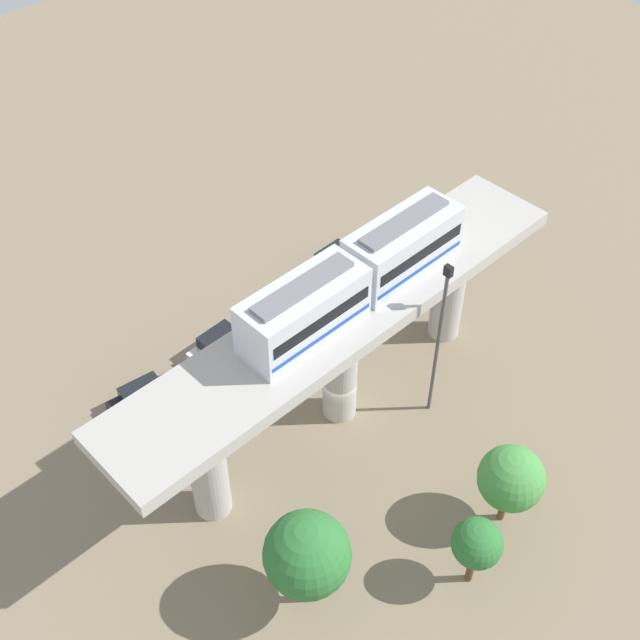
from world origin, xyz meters
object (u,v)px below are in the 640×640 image
parked_car_white (222,346)px  signal_post (439,336)px  parked_car_red (336,262)px  tree_near_viaduct (477,544)px  tree_mid_lot (511,479)px  tree_far_corner (307,555)px  train (355,277)px  parked_car_black (146,399)px

parked_car_white → signal_post: size_ratio=0.40×
parked_car_red → tree_near_viaduct: tree_near_viaduct is taller
tree_mid_lot → tree_far_corner: (3.58, 10.09, 0.63)m
tree_far_corner → signal_post: 13.55m
train → parked_car_black: train is taller
parked_car_black → tree_mid_lot: size_ratio=0.86×
signal_post → parked_car_red: bearing=-20.2°
parked_car_white → signal_post: signal_post is taller
tree_far_corner → signal_post: signal_post is taller
train → parked_car_black: 14.62m
train → parked_car_red: (8.70, -7.42, -8.90)m
parked_car_black → tree_far_corner: bearing=-177.4°
tree_far_corner → tree_near_viaduct: bearing=-126.1°
train → tree_far_corner: size_ratio=2.23×
parked_car_white → parked_car_black: bearing=90.0°
tree_near_viaduct → signal_post: signal_post is taller
parked_car_black → tree_near_viaduct: bearing=-158.0°
parked_car_black → tree_mid_lot: 20.56m
parked_car_black → parked_car_white: 5.73m
parked_car_black → tree_mid_lot: (-18.39, -8.79, 2.70)m
parked_car_black → parked_car_white: (0.24, -5.73, 0.00)m
parked_car_black → signal_post: signal_post is taller
train → signal_post: bearing=-139.0°
train → tree_mid_lot: 12.33m
parked_car_red → parked_car_white: bearing=92.5°
parked_car_red → signal_post: size_ratio=0.40×
tree_far_corner → signal_post: bearing=-74.1°
parked_car_white → tree_far_corner: 16.94m
parked_car_red → tree_mid_lot: (-19.35, 7.27, 2.70)m
train → parked_car_red: 14.48m
tree_near_viaduct → signal_post: size_ratio=0.42×
parked_car_white → signal_post: (-11.37, -5.89, 5.14)m
parked_car_black → parked_car_white: bearing=-80.0°
parked_car_white → tree_near_viaduct: tree_near_viaduct is taller
tree_near_viaduct → parked_car_black: bearing=14.4°
parked_car_black → train: bearing=-124.2°
parked_car_red → tree_mid_lot: size_ratio=0.83×
parked_car_black → signal_post: size_ratio=0.41×
train → tree_mid_lot: train is taller
tree_mid_lot → parked_car_white: bearing=9.3°
parked_car_white → tree_far_corner: (-15.05, 7.03, 3.33)m
parked_car_red → tree_far_corner: size_ratio=0.70×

